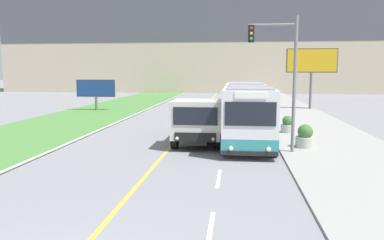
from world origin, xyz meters
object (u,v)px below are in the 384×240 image
(dump_truck, at_px, (199,122))
(planter_round_near, at_px, (305,137))
(city_bus, at_px, (246,111))
(traffic_light_mast, at_px, (282,68))
(planter_round_second, at_px, (288,125))
(billboard_large, at_px, (312,63))
(billboard_small, at_px, (96,89))

(dump_truck, bearing_deg, planter_round_near, -3.84)
(city_bus, height_order, planter_round_near, city_bus)
(traffic_light_mast, bearing_deg, planter_round_near, 38.47)
(planter_round_near, height_order, planter_round_second, planter_round_near)
(dump_truck, height_order, billboard_large, billboard_large)
(city_bus, bearing_deg, planter_round_near, -43.42)
(city_bus, bearing_deg, traffic_light_mast, -68.78)
(traffic_light_mast, bearing_deg, city_bus, 111.22)
(billboard_large, distance_m, planter_round_second, 16.50)
(dump_truck, bearing_deg, billboard_small, 126.10)
(city_bus, bearing_deg, dump_truck, -136.95)
(traffic_light_mast, height_order, planter_round_second, traffic_light_mast)
(dump_truck, relative_size, planter_round_second, 5.83)
(dump_truck, bearing_deg, city_bus, 43.05)
(billboard_small, bearing_deg, city_bus, -44.06)
(city_bus, relative_size, dump_truck, 1.92)
(city_bus, bearing_deg, billboard_small, 135.94)
(billboard_large, height_order, planter_round_near, billboard_large)
(traffic_light_mast, relative_size, billboard_large, 1.05)
(dump_truck, distance_m, billboard_small, 20.25)
(billboard_large, distance_m, planter_round_near, 20.87)
(billboard_small, distance_m, planter_round_near, 24.13)
(city_bus, xyz_separation_m, billboard_large, (6.93, 17.33, 3.12))
(dump_truck, distance_m, planter_round_second, 6.77)
(billboard_large, bearing_deg, planter_round_second, -105.58)
(dump_truck, distance_m, billboard_large, 22.12)
(traffic_light_mast, height_order, planter_round_near, traffic_light_mast)
(billboard_small, bearing_deg, traffic_light_mast, -48.18)
(billboard_small, xyz_separation_m, planter_round_second, (17.09, -12.04, -1.59))
(billboard_small, bearing_deg, planter_round_near, -43.95)
(dump_truck, height_order, planter_round_second, dump_truck)
(traffic_light_mast, xyz_separation_m, billboard_large, (5.44, 21.16, 0.65))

